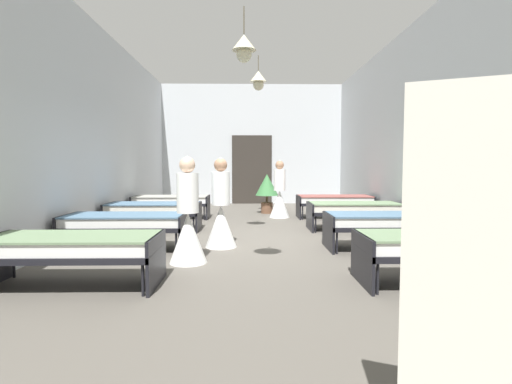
% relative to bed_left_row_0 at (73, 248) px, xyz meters
% --- Properties ---
extents(ground_plane, '(6.88, 14.06, 0.10)m').
position_rel_bed_left_row_0_xyz_m(ground_plane, '(2.09, 2.85, -0.49)').
color(ground_plane, '#59544C').
extents(room_shell, '(6.68, 13.66, 4.18)m').
position_rel_bed_left_row_0_xyz_m(room_shell, '(2.09, 4.24, 1.66)').
color(room_shell, silver).
rests_on(room_shell, ground).
extents(bed_left_row_0, '(1.90, 0.84, 0.57)m').
position_rel_bed_left_row_0_xyz_m(bed_left_row_0, '(0.00, 0.00, 0.00)').
color(bed_left_row_0, black).
rests_on(bed_left_row_0, ground).
extents(bed_right_row_0, '(1.90, 0.84, 0.57)m').
position_rel_bed_left_row_0_xyz_m(bed_right_row_0, '(4.18, 0.00, 0.00)').
color(bed_right_row_0, black).
rests_on(bed_right_row_0, ground).
extents(bed_left_row_1, '(1.90, 0.84, 0.57)m').
position_rel_bed_left_row_0_xyz_m(bed_left_row_1, '(0.00, 1.90, 0.00)').
color(bed_left_row_1, black).
rests_on(bed_left_row_1, ground).
extents(bed_right_row_1, '(1.90, 0.84, 0.57)m').
position_rel_bed_left_row_0_xyz_m(bed_right_row_1, '(4.18, 1.90, 0.00)').
color(bed_right_row_1, black).
rests_on(bed_right_row_1, ground).
extents(bed_left_row_2, '(1.90, 0.84, 0.57)m').
position_rel_bed_left_row_0_xyz_m(bed_left_row_2, '(0.00, 3.80, 0.00)').
color(bed_left_row_2, black).
rests_on(bed_left_row_2, ground).
extents(bed_right_row_2, '(1.90, 0.84, 0.57)m').
position_rel_bed_left_row_0_xyz_m(bed_right_row_2, '(4.18, 3.80, 0.00)').
color(bed_right_row_2, black).
rests_on(bed_right_row_2, ground).
extents(bed_left_row_3, '(1.90, 0.84, 0.57)m').
position_rel_bed_left_row_0_xyz_m(bed_left_row_3, '(0.00, 5.70, 0.00)').
color(bed_left_row_3, black).
rests_on(bed_left_row_3, ground).
extents(bed_right_row_3, '(1.90, 0.84, 0.57)m').
position_rel_bed_left_row_0_xyz_m(bed_right_row_3, '(4.18, 5.70, 0.00)').
color(bed_right_row_3, black).
rests_on(bed_right_row_3, ground).
extents(nurse_near_aisle, '(0.52, 0.52, 1.49)m').
position_rel_bed_left_row_0_xyz_m(nurse_near_aisle, '(1.13, 1.05, 0.09)').
color(nurse_near_aisle, white).
rests_on(nurse_near_aisle, ground).
extents(nurse_mid_aisle, '(0.52, 0.52, 1.49)m').
position_rel_bed_left_row_0_xyz_m(nurse_mid_aisle, '(1.51, 2.10, 0.09)').
color(nurse_mid_aisle, white).
rests_on(nurse_mid_aisle, ground).
extents(nurse_far_aisle, '(0.52, 0.52, 1.49)m').
position_rel_bed_left_row_0_xyz_m(nurse_far_aisle, '(2.77, 5.80, 0.09)').
color(nurse_far_aisle, white).
rests_on(nurse_far_aisle, ground).
extents(potted_plant, '(0.65, 0.65, 1.11)m').
position_rel_bed_left_row_0_xyz_m(potted_plant, '(2.49, 6.70, 0.29)').
color(potted_plant, brown).
rests_on(potted_plant, ground).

